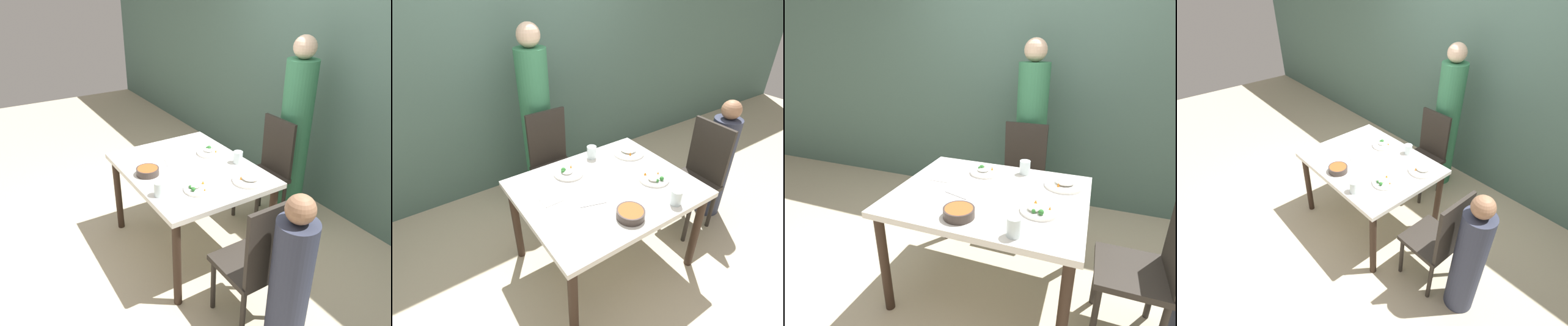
% 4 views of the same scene
% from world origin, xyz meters
% --- Properties ---
extents(ground_plane, '(10.00, 10.00, 0.00)m').
position_xyz_m(ground_plane, '(0.00, 0.00, 0.00)').
color(ground_plane, beige).
extents(wall_back, '(10.00, 0.06, 2.70)m').
position_xyz_m(wall_back, '(0.00, 1.51, 1.35)').
color(wall_back, '#4C6B60').
rests_on(wall_back, ground_plane).
extents(dining_table, '(1.22, 0.97, 0.75)m').
position_xyz_m(dining_table, '(0.00, 0.00, 0.67)').
color(dining_table, silver).
rests_on(dining_table, ground_plane).
extents(chair_adult_spot, '(0.40, 0.40, 0.99)m').
position_xyz_m(chair_adult_spot, '(0.02, 0.83, 0.53)').
color(chair_adult_spot, '#2D2823').
rests_on(chair_adult_spot, ground_plane).
extents(chair_child_spot, '(0.40, 0.40, 0.99)m').
position_xyz_m(chair_child_spot, '(0.95, -0.07, 0.53)').
color(chair_child_spot, '#2D2823').
rests_on(chair_child_spot, ground_plane).
extents(person_adult, '(0.28, 0.28, 1.70)m').
position_xyz_m(person_adult, '(0.02, 1.14, 0.80)').
color(person_adult, '#387F56').
rests_on(person_adult, ground_plane).
extents(bowl_curry, '(0.18, 0.18, 0.05)m').
position_xyz_m(bowl_curry, '(-0.06, -0.33, 0.78)').
color(bowl_curry, '#3D332D').
rests_on(bowl_curry, dining_table).
extents(plate_rice_adult, '(0.22, 0.22, 0.05)m').
position_xyz_m(plate_rice_adult, '(0.34, -0.13, 0.77)').
color(plate_rice_adult, white).
rests_on(plate_rice_adult, dining_table).
extents(plate_rice_child, '(0.26, 0.26, 0.05)m').
position_xyz_m(plate_rice_child, '(0.43, 0.27, 0.77)').
color(plate_rice_child, white).
rests_on(plate_rice_child, dining_table).
extents(plate_noodles, '(0.23, 0.23, 0.06)m').
position_xyz_m(plate_noodles, '(-0.14, 0.29, 0.77)').
color(plate_noodles, white).
rests_on(plate_noodles, dining_table).
extents(glass_water_tall, '(0.08, 0.08, 0.11)m').
position_xyz_m(glass_water_tall, '(0.26, -0.40, 0.81)').
color(glass_water_tall, silver).
rests_on(glass_water_tall, dining_table).
extents(glass_water_short, '(0.08, 0.08, 0.10)m').
position_xyz_m(glass_water_short, '(0.14, 0.38, 0.80)').
color(glass_water_short, silver).
rests_on(glass_water_short, dining_table).
extents(napkin_folded, '(0.14, 0.14, 0.01)m').
position_xyz_m(napkin_folded, '(-0.39, 0.10, 0.76)').
color(napkin_folded, white).
rests_on(napkin_folded, dining_table).
extents(fork_steel, '(0.18, 0.07, 0.01)m').
position_xyz_m(fork_steel, '(-0.19, -0.11, 0.76)').
color(fork_steel, silver).
rests_on(fork_steel, dining_table).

